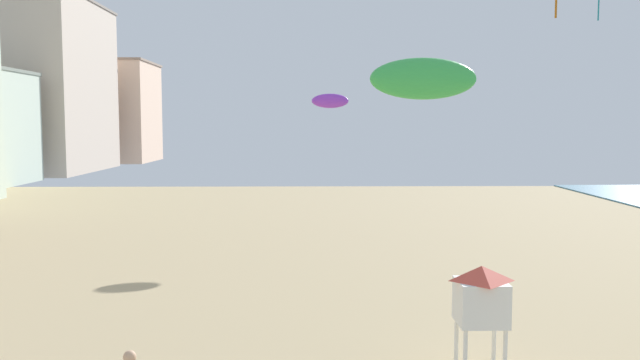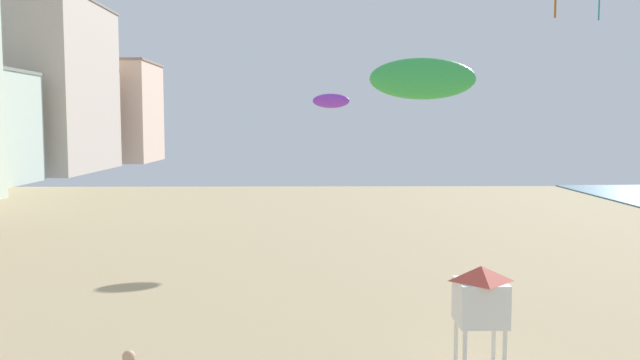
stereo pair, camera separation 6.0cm
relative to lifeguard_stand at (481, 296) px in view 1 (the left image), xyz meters
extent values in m
cube|color=#C6B29E|center=(-36.34, 64.11, 8.10)|extent=(13.88, 19.53, 19.87)
cube|color=slate|center=(-36.34, 64.11, 18.18)|extent=(14.16, 19.93, 0.30)
cube|color=beige|center=(-36.34, 84.10, 5.41)|extent=(17.94, 13.32, 14.50)
cube|color=#89715E|center=(-36.34, 84.10, 12.81)|extent=(18.30, 13.58, 0.30)
sphere|color=tan|center=(-7.27, -2.93, -0.32)|extent=(0.24, 0.24, 0.24)
cylinder|color=white|center=(-0.45, -0.45, -1.24)|extent=(0.10, 0.10, 1.20)
cylinder|color=white|center=(0.45, -0.45, -1.24)|extent=(0.10, 0.10, 1.20)
cylinder|color=white|center=(-0.45, 0.45, -1.24)|extent=(0.10, 0.10, 1.20)
cylinder|color=white|center=(0.45, 0.45, -1.24)|extent=(0.10, 0.10, 1.20)
cube|color=white|center=(0.00, 0.00, -0.14)|extent=(1.10, 1.10, 1.00)
pyramid|color=#D14C3D|center=(0.00, 0.00, 0.54)|extent=(1.10, 1.10, 0.35)
ellipsoid|color=green|center=(-1.17, 1.34, 5.05)|extent=(2.61, 0.72, 1.01)
ellipsoid|color=purple|center=(-2.82, 20.72, 5.14)|extent=(1.98, 0.55, 0.77)
cylinder|color=teal|center=(5.05, 5.88, 7.74)|extent=(0.04, 0.04, 1.19)
camera|label=1|loc=(-3.96, -14.74, 3.98)|focal=36.89mm
camera|label=2|loc=(-3.90, -14.74, 3.98)|focal=36.89mm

